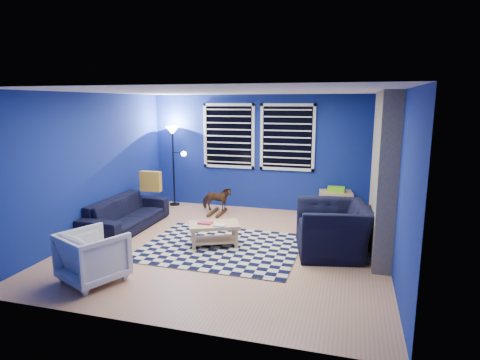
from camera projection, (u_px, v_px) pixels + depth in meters
The scene contains 18 objects.
floor at pixel (228, 246), 6.61m from camera, with size 5.00×5.00×0.00m, color tan.
ceiling at pixel (227, 91), 6.13m from camera, with size 5.00×5.00×0.00m, color white.
wall_back at pixel (262, 153), 8.73m from camera, with size 5.00×5.00×0.00m, color navy.
wall_left at pixel (92, 165), 7.04m from camera, with size 5.00×5.00×0.00m, color navy.
wall_right at pixel (395, 180), 5.71m from camera, with size 5.00×5.00×0.00m, color navy.
fireplace at pixel (382, 177), 6.23m from camera, with size 0.65×2.00×2.50m.
window_left at pixel (229, 136), 8.83m from camera, with size 1.17×0.06×1.42m.
window_right at pixel (287, 137), 8.48m from camera, with size 1.17×0.06×1.42m.
tv at pixel (383, 152), 7.58m from camera, with size 0.07×1.00×0.58m.
rug at pixel (221, 247), 6.55m from camera, with size 2.50×2.00×0.02m, color black.
sofa at pixel (127, 214), 7.47m from camera, with size 0.78×1.99×0.58m, color black.
armchair_big at pixel (333, 229), 6.25m from camera, with size 1.05×1.20×0.78m, color black.
armchair_bent at pixel (93, 256), 5.27m from camera, with size 0.73×0.75×0.68m, color gray.
rocking_horse at pixel (217, 199), 8.44m from camera, with size 0.61×0.28×0.51m, color #4A2D17.
coffee_table at pixel (214, 230), 6.56m from camera, with size 0.93×0.76×0.41m.
cabinet at pixel (335, 204), 8.25m from camera, with size 0.70×0.52×0.63m.
floor_lamp at pixel (173, 141), 8.98m from camera, with size 0.49×0.30×1.80m.
throw_pillow at pixel (151, 181), 7.99m from camera, with size 0.42×0.13×0.40m, color gold.
Camera 1 is at (1.90, -5.99, 2.34)m, focal length 30.00 mm.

